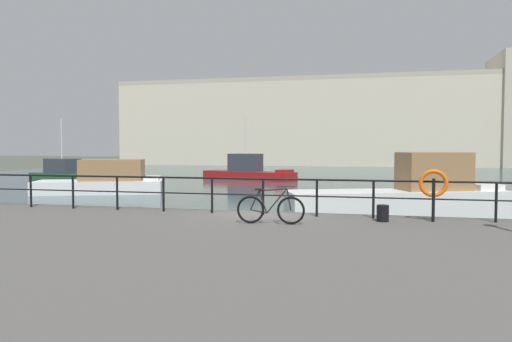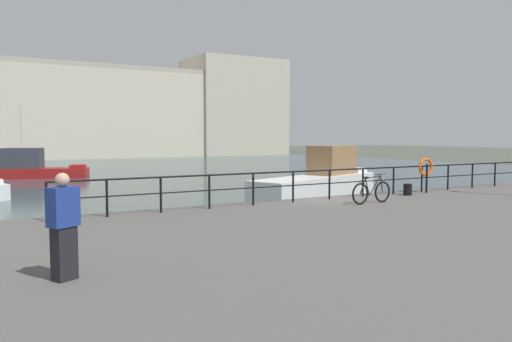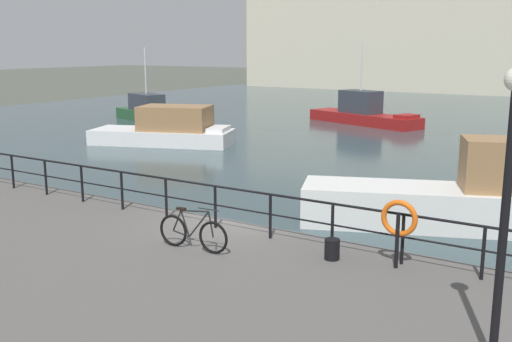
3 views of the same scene
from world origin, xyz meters
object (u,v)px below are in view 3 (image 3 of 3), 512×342
object	(u,v)px
moored_red_daysailer	(148,111)
quay_lamp_post	(508,178)
life_ring_stand	(399,221)
moored_white_yacht	(363,113)
parked_bicycle	(193,233)
moored_small_launch	(168,129)
mooring_bollard	(332,249)
moored_cabin_cruiser	(465,198)

from	to	relation	value
moored_red_daysailer	quay_lamp_post	size ratio (longest dim) A/B	1.74
life_ring_stand	quay_lamp_post	bearing A→B (deg)	-50.62
moored_white_yacht	parked_bicycle	size ratio (longest dim) A/B	5.08
moored_small_launch	quay_lamp_post	distance (m)	26.57
moored_red_daysailer	quay_lamp_post	distance (m)	37.62
moored_white_yacht	moored_small_launch	world-z (taller)	moored_white_yacht
life_ring_stand	parked_bicycle	bearing A→B (deg)	-161.77
life_ring_stand	quay_lamp_post	xyz separation A→B (m)	(2.38, -2.90, 1.70)
moored_small_launch	life_ring_stand	size ratio (longest dim) A/B	5.92
quay_lamp_post	moored_small_launch	bearing A→B (deg)	140.19
quay_lamp_post	moored_white_yacht	bearing A→B (deg)	115.02
moored_small_launch	mooring_bollard	size ratio (longest dim) A/B	18.78
moored_red_daysailer	life_ring_stand	distance (m)	33.85
moored_red_daysailer	quay_lamp_post	bearing A→B (deg)	-19.98
moored_cabin_cruiser	moored_small_launch	size ratio (longest dim) A/B	1.09
moored_cabin_cruiser	moored_red_daysailer	size ratio (longest dim) A/B	1.26
life_ring_stand	moored_small_launch	bearing A→B (deg)	141.96
moored_small_launch	parked_bicycle	bearing A→B (deg)	-68.15
moored_white_yacht	life_ring_stand	xyz separation A→B (m)	(12.14, -28.20, 1.17)
moored_cabin_cruiser	moored_red_daysailer	xyz separation A→B (m)	(-25.98, 14.74, -0.17)
quay_lamp_post	parked_bicycle	bearing A→B (deg)	166.71
life_ring_stand	moored_white_yacht	bearing A→B (deg)	113.29
moored_cabin_cruiser	moored_white_yacht	xyz separation A→B (m)	(-11.94, 21.51, -0.14)
moored_white_yacht	life_ring_stand	bearing A→B (deg)	-46.70
moored_white_yacht	parked_bicycle	xyz separation A→B (m)	(8.00, -29.56, 0.59)
moored_small_launch	quay_lamp_post	xyz separation A→B (m)	(20.30, -16.92, 2.80)
moored_cabin_cruiser	parked_bicycle	distance (m)	8.97
life_ring_stand	mooring_bollard	bearing A→B (deg)	-167.42
moored_cabin_cruiser	life_ring_stand	bearing A→B (deg)	-109.67
parked_bicycle	quay_lamp_post	world-z (taller)	quay_lamp_post
moored_red_daysailer	quay_lamp_post	world-z (taller)	moored_red_daysailer
moored_cabin_cruiser	moored_white_yacht	bearing A→B (deg)	97.72
parked_bicycle	moored_small_launch	bearing A→B (deg)	128.31
moored_white_yacht	moored_red_daysailer	world-z (taller)	moored_white_yacht
life_ring_stand	quay_lamp_post	size ratio (longest dim) A/B	0.34
parked_bicycle	quay_lamp_post	size ratio (longest dim) A/B	0.43
moored_small_launch	mooring_bollard	xyz separation A→B (m)	(16.62, -14.31, 0.35)
moored_small_launch	quay_lamp_post	world-z (taller)	quay_lamp_post
parked_bicycle	moored_white_yacht	bearing A→B (deg)	101.59
moored_small_launch	life_ring_stand	bearing A→B (deg)	-58.06
moored_cabin_cruiser	life_ring_stand	distance (m)	6.77
moored_small_launch	moored_cabin_cruiser	bearing A→B (deg)	-42.50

